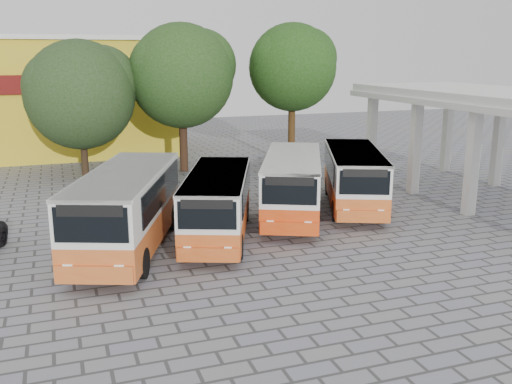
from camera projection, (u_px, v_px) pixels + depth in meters
name	position (u px, v px, depth m)	size (l,w,h in m)	color
ground	(330.00, 245.00, 21.71)	(90.00, 90.00, 0.00)	slate
terminal_shelter	(491.00, 100.00, 27.60)	(6.80, 15.80, 5.40)	silver
shophouse_block	(32.00, 96.00, 41.00)	(20.40, 10.40, 8.30)	gold
bus_far_left	(127.00, 206.00, 20.75)	(5.29, 8.84, 2.98)	#C65921
bus_centre_left	(218.00, 201.00, 22.23)	(4.64, 7.75, 2.61)	#C44E17
bus_centre_right	(293.00, 182.00, 25.13)	(5.34, 8.28, 2.78)	#D33F0C
bus_far_right	(354.00, 175.00, 26.73)	(5.01, 8.10, 2.72)	#CD571C
tree_left	(81.00, 91.00, 32.62)	(6.57, 6.26, 7.95)	#352517
tree_middle	(183.00, 72.00, 34.22)	(6.58, 6.27, 8.96)	#382315
tree_right	(293.00, 64.00, 35.98)	(5.80, 5.53, 9.04)	#4C3115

